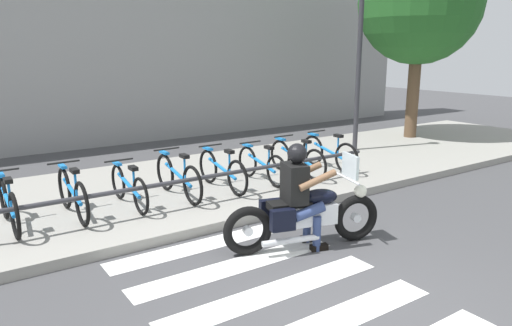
{
  "coord_description": "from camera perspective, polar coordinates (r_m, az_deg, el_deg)",
  "views": [
    {
      "loc": [
        -3.28,
        -3.08,
        2.64
      ],
      "look_at": [
        1.02,
        3.24,
        0.81
      ],
      "focal_mm": 33.43,
      "sensor_mm": 36.0,
      "label": 1
    }
  ],
  "objects": [
    {
      "name": "crosswalk_stripe_4",
      "position": [
        6.1,
        -2.36,
        -12.16
      ],
      "size": [
        2.8,
        0.4,
        0.01
      ],
      "primitive_type": "cube",
      "color": "white",
      "rests_on": "ground"
    },
    {
      "name": "ground_plane",
      "position": [
        5.22,
        11.32,
        -17.23
      ],
      "size": [
        48.0,
        48.0,
        0.0
      ],
      "primitive_type": "plane",
      "color": "#424244"
    },
    {
      "name": "crosswalk_stripe_2",
      "position": [
        4.98,
        8.0,
        -18.65
      ],
      "size": [
        2.8,
        0.4,
        0.01
      ],
      "primitive_type": "cube",
      "color": "white",
      "rests_on": "ground"
    },
    {
      "name": "bicycle_5",
      "position": [
        9.09,
        0.65,
        -0.21
      ],
      "size": [
        0.48,
        1.57,
        0.74
      ],
      "color": "black",
      "rests_on": "sidewalk"
    },
    {
      "name": "crosswalk_stripe_5",
      "position": [
        6.73,
        -6.02,
        -9.67
      ],
      "size": [
        2.8,
        0.4,
        0.01
      ],
      "primitive_type": "cube",
      "color": "white",
      "rests_on": "ground"
    },
    {
      "name": "sidewalk",
      "position": [
        9.01,
        -11.49,
        -3.36
      ],
      "size": [
        24.0,
        4.4,
        0.15
      ],
      "primitive_type": "cube",
      "color": "gray",
      "rests_on": "ground"
    },
    {
      "name": "motorcycle",
      "position": [
        6.49,
        5.86,
        -6.17
      ],
      "size": [
        2.2,
        0.9,
        1.26
      ],
      "color": "black",
      "rests_on": "ground"
    },
    {
      "name": "bicycle_4",
      "position": [
        8.63,
        -4.09,
        -0.9
      ],
      "size": [
        0.48,
        1.67,
        0.77
      ],
      "color": "black",
      "rests_on": "sidewalk"
    },
    {
      "name": "bike_rack",
      "position": [
        7.94,
        -4.78,
        -1.62
      ],
      "size": [
        6.69,
        0.07,
        0.49
      ],
      "color": "#333338",
      "rests_on": "sidewalk"
    },
    {
      "name": "bicycle_7",
      "position": [
        10.16,
        8.72,
        1.2
      ],
      "size": [
        0.48,
        1.68,
        0.79
      ],
      "color": "black",
      "rests_on": "sidewalk"
    },
    {
      "name": "bicycle_2",
      "position": [
        7.94,
        -14.99,
        -2.77
      ],
      "size": [
        0.48,
        1.6,
        0.72
      ],
      "color": "black",
      "rests_on": "sidewalk"
    },
    {
      "name": "bicycle_1",
      "position": [
        7.71,
        -21.1,
        -3.48
      ],
      "size": [
        0.48,
        1.65,
        0.8
      ],
      "color": "black",
      "rests_on": "sidewalk"
    },
    {
      "name": "bicycle_0",
      "position": [
        7.58,
        -27.49,
        -4.42
      ],
      "size": [
        0.48,
        1.64,
        0.79
      ],
      "color": "black",
      "rests_on": "sidewalk"
    },
    {
      "name": "tree_near_rack",
      "position": [
        14.48,
        19.01,
        17.6
      ],
      "size": [
        3.35,
        3.35,
        5.56
      ],
      "color": "brown",
      "rests_on": "ground"
    },
    {
      "name": "bicycle_6",
      "position": [
        9.6,
        4.91,
        0.54
      ],
      "size": [
        0.48,
        1.74,
        0.77
      ],
      "color": "black",
      "rests_on": "sidewalk"
    },
    {
      "name": "rider",
      "position": [
        6.35,
        5.3,
        -3.09
      ],
      "size": [
        0.72,
        0.65,
        1.45
      ],
      "color": "black",
      "rests_on": "ground"
    },
    {
      "name": "bicycle_3",
      "position": [
        8.24,
        -9.31,
        -1.66
      ],
      "size": [
        0.48,
        1.72,
        0.8
      ],
      "color": "black",
      "rests_on": "sidewalk"
    },
    {
      "name": "street_lamp",
      "position": [
        12.14,
        12.32,
        14.01
      ],
      "size": [
        0.28,
        0.28,
        4.7
      ],
      "color": "#2D2D33",
      "rests_on": "ground"
    },
    {
      "name": "crosswalk_stripe_3",
      "position": [
        5.51,
        2.22,
        -15.14
      ],
      "size": [
        2.8,
        0.4,
        0.01
      ],
      "primitive_type": "cube",
      "color": "white",
      "rests_on": "ground"
    },
    {
      "name": "building_backdrop",
      "position": [
        14.13,
        -21.78,
        17.29
      ],
      "size": [
        24.0,
        1.2,
        7.62
      ],
      "primitive_type": "cube",
      "color": "gray",
      "rests_on": "ground"
    }
  ]
}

